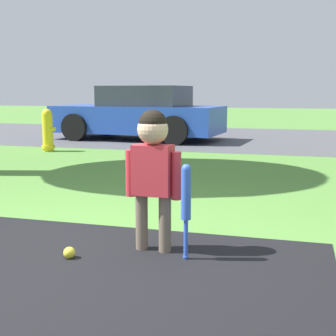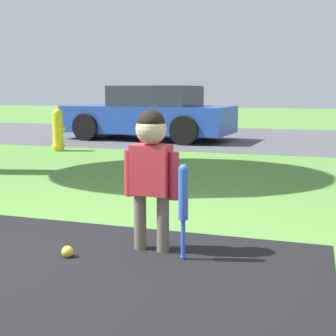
% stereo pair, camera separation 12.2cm
% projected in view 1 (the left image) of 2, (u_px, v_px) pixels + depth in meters
% --- Properties ---
extents(ground_plane, '(60.00, 60.00, 0.00)m').
position_uv_depth(ground_plane, '(76.00, 271.00, 3.04)').
color(ground_plane, '#518438').
extents(street_strip, '(40.00, 6.00, 0.01)m').
position_uv_depth(street_strip, '(241.00, 138.00, 11.61)').
color(street_strip, '#4C4C51').
rests_on(street_strip, ground).
extents(child, '(0.42, 0.22, 1.03)m').
position_uv_depth(child, '(153.00, 161.00, 3.31)').
color(child, '#6B5B4C').
rests_on(child, ground).
extents(baseball_bat, '(0.07, 0.07, 0.67)m').
position_uv_depth(baseball_bat, '(186.00, 198.00, 3.17)').
color(baseball_bat, blue).
rests_on(baseball_bat, ground).
extents(sports_ball, '(0.08, 0.08, 0.08)m').
position_uv_depth(sports_ball, '(69.00, 253.00, 3.25)').
color(sports_ball, yellow).
rests_on(sports_ball, ground).
extents(fire_hydrant, '(0.28, 0.25, 0.82)m').
position_uv_depth(fire_hydrant, '(48.00, 131.00, 8.98)').
color(fire_hydrant, yellow).
rests_on(fire_hydrant, ground).
extents(parked_car, '(4.11, 2.10, 1.27)m').
position_uv_depth(parked_car, '(139.00, 114.00, 11.13)').
color(parked_car, '#2347AD').
rests_on(parked_car, ground).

